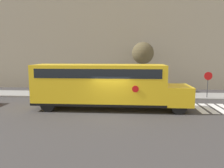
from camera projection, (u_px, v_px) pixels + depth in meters
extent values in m
plane|color=#3A3838|center=(111.00, 114.00, 14.71)|extent=(60.00, 60.00, 0.00)
cube|color=gray|center=(116.00, 95.00, 21.13)|extent=(44.00, 3.00, 0.15)
cube|color=#9E937F|center=(119.00, 41.00, 26.82)|extent=(32.00, 4.00, 11.16)
cube|color=white|center=(199.00, 108.00, 16.22)|extent=(0.50, 3.20, 0.01)
cube|color=white|center=(208.00, 108.00, 16.17)|extent=(0.50, 3.20, 0.01)
cube|color=white|center=(218.00, 108.00, 16.11)|extent=(0.50, 3.20, 0.01)
cube|color=yellow|center=(99.00, 84.00, 15.76)|extent=(9.33, 2.50, 2.79)
cube|color=yellow|center=(177.00, 95.00, 15.45)|extent=(1.78, 2.50, 1.33)
cube|color=black|center=(99.00, 102.00, 15.94)|extent=(9.33, 2.54, 0.16)
cube|color=black|center=(99.00, 72.00, 15.65)|extent=(8.58, 2.53, 0.64)
cylinder|color=red|center=(135.00, 89.00, 14.32)|extent=(0.44, 0.02, 0.44)
cylinder|color=black|center=(172.00, 100.00, 16.61)|extent=(1.00, 0.30, 1.00)
cylinder|color=black|center=(179.00, 107.00, 14.47)|extent=(1.00, 0.30, 1.00)
cylinder|color=black|center=(58.00, 99.00, 17.27)|extent=(1.00, 0.30, 1.00)
cylinder|color=black|center=(48.00, 105.00, 15.13)|extent=(1.00, 0.30, 1.00)
cylinder|color=#38383A|center=(207.00, 87.00, 19.46)|extent=(0.07, 0.07, 2.11)
cylinder|color=red|center=(208.00, 76.00, 19.28)|extent=(0.72, 0.03, 0.72)
cylinder|color=brown|center=(142.00, 76.00, 22.85)|extent=(0.24, 0.24, 3.44)
sphere|color=brown|center=(143.00, 53.00, 22.53)|extent=(2.27, 2.27, 2.27)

